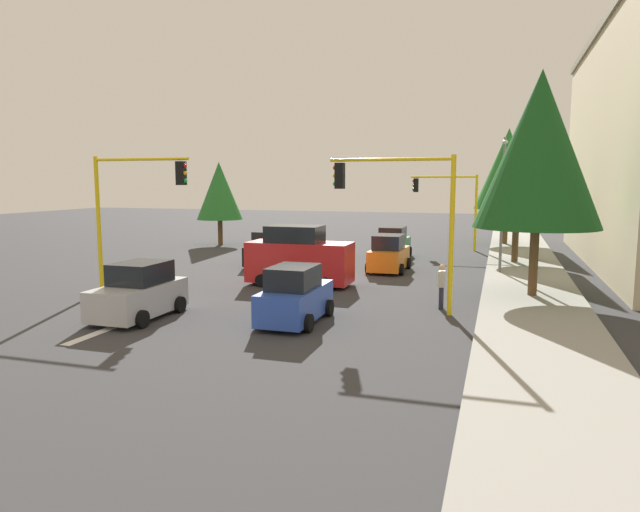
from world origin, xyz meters
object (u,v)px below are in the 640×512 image
(car_orange, at_px, (389,255))
(car_black, at_px, (269,250))
(tree_opposite_side, at_px, (219,191))
(tree_roadside_mid, at_px, (518,177))
(tree_roadside_near, at_px, (539,150))
(traffic_signal_near_right, at_px, (133,197))
(car_silver, at_px, (139,293))
(pedestrian_crossing, at_px, (442,285))
(traffic_signal_far_left, at_px, (448,197))
(delivery_van_red, at_px, (299,258))
(car_green, at_px, (393,244))
(traffic_signal_near_left, at_px, (402,202))
(street_lamp_curbside, at_px, (503,190))
(tree_roadside_far, at_px, (508,169))
(car_blue, at_px, (295,297))

(car_orange, height_order, car_black, same)
(tree_opposite_side, bearing_deg, tree_roadside_mid, 79.22)
(tree_roadside_near, xyz_separation_m, car_orange, (-5.34, -6.99, -5.16))
(traffic_signal_near_right, distance_m, car_silver, 5.66)
(car_silver, height_order, pedestrian_crossing, car_silver)
(traffic_signal_far_left, distance_m, delivery_van_red, 17.04)
(pedestrian_crossing, bearing_deg, car_green, -162.45)
(traffic_signal_near_left, bearing_deg, car_green, -168.66)
(traffic_signal_far_left, xyz_separation_m, pedestrian_crossing, (19.06, 1.48, -2.81))
(delivery_van_red, relative_size, car_orange, 1.26)
(car_silver, relative_size, car_orange, 1.00)
(traffic_signal_near_right, relative_size, street_lamp_curbside, 0.84)
(traffic_signal_near_right, distance_m, car_orange, 13.52)
(traffic_signal_near_left, height_order, car_orange, traffic_signal_near_left)
(traffic_signal_far_left, distance_m, street_lamp_curbside, 11.00)
(car_green, distance_m, pedestrian_crossing, 14.42)
(street_lamp_curbside, distance_m, tree_opposite_side, 21.87)
(traffic_signal_near_left, relative_size, tree_roadside_near, 0.62)
(tree_roadside_mid, xyz_separation_m, car_black, (4.79, -13.37, -4.14))
(car_silver, xyz_separation_m, pedestrian_crossing, (-4.66, 10.07, 0.01))
(traffic_signal_far_left, xyz_separation_m, car_black, (10.79, -9.00, -2.83))
(traffic_signal_far_left, xyz_separation_m, tree_roadside_far, (-4.00, 3.87, 1.96))
(tree_opposite_side, bearing_deg, car_black, 40.94)
(tree_roadside_mid, xyz_separation_m, pedestrian_crossing, (13.06, -2.89, -4.12))
(car_silver, height_order, car_blue, same)
(delivery_van_red, bearing_deg, street_lamp_curbside, 122.23)
(traffic_signal_near_right, xyz_separation_m, traffic_signal_near_left, (0.00, 11.43, -0.08))
(car_silver, bearing_deg, car_green, 162.73)
(traffic_signal_near_left, xyz_separation_m, car_blue, (2.70, -3.17, -3.16))
(traffic_signal_far_left, distance_m, pedestrian_crossing, 19.33)
(tree_roadside_mid, relative_size, car_orange, 2.02)
(car_silver, bearing_deg, street_lamp_curbside, 137.64)
(tree_roadside_near, xyz_separation_m, car_black, (-5.21, -13.87, -5.16))
(tree_roadside_far, height_order, pedestrian_crossing, tree_roadside_far)
(tree_roadside_near, distance_m, tree_opposite_side, 25.73)
(tree_roadside_near, relative_size, car_blue, 2.46)
(tree_opposite_side, distance_m, delivery_van_red, 18.20)
(street_lamp_curbside, bearing_deg, tree_roadside_far, 178.81)
(delivery_van_red, xyz_separation_m, car_green, (-10.68, 2.46, -0.39))
(street_lamp_curbside, relative_size, tree_roadside_near, 0.76)
(pedestrian_crossing, bearing_deg, tree_roadside_mid, 167.53)
(traffic_signal_near_right, xyz_separation_m, car_orange, (-9.34, 9.23, -3.24))
(tree_roadside_near, bearing_deg, car_black, -110.58)
(car_black, xyz_separation_m, pedestrian_crossing, (8.27, 10.48, 0.01))
(traffic_signal_near_left, distance_m, tree_roadside_near, 6.55)
(traffic_signal_near_right, bearing_deg, delivery_van_red, 123.58)
(tree_opposite_side, height_order, pedestrian_crossing, tree_opposite_side)
(tree_roadside_near, height_order, car_orange, tree_roadside_near)
(car_black, relative_size, car_blue, 0.97)
(delivery_van_red, bearing_deg, traffic_signal_far_left, 161.59)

